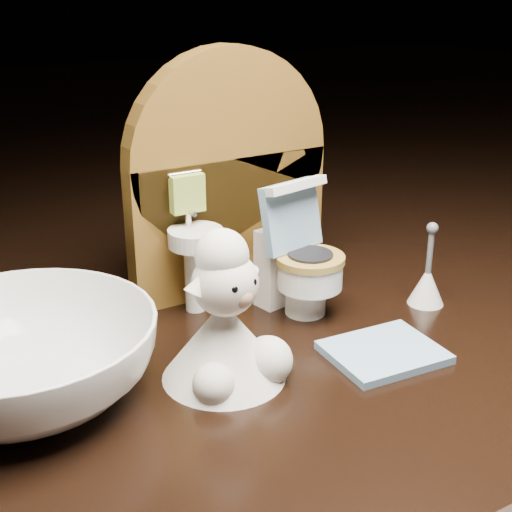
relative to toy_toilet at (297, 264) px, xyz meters
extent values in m
cube|color=black|center=(-0.02, -0.02, -0.08)|extent=(2.50, 2.50, 0.10)
cube|color=brown|center=(-0.02, 0.05, 0.01)|extent=(0.13, 0.02, 0.09)
cylinder|color=brown|center=(-0.02, 0.05, 0.06)|extent=(0.13, 0.02, 0.13)
cube|color=brown|center=(-0.02, 0.05, -0.03)|extent=(0.05, 0.04, 0.01)
cylinder|color=white|center=(-0.05, 0.03, -0.01)|extent=(0.01, 0.01, 0.04)
cylinder|color=white|center=(-0.05, 0.03, 0.02)|extent=(0.03, 0.03, 0.01)
cylinder|color=silver|center=(-0.05, 0.04, 0.03)|extent=(0.00, 0.00, 0.01)
cube|color=#95B043|center=(-0.05, 0.04, 0.04)|extent=(0.02, 0.01, 0.02)
cube|color=brown|center=(0.02, 0.04, 0.02)|extent=(0.02, 0.01, 0.02)
cylinder|color=beige|center=(0.02, 0.03, 0.02)|extent=(0.02, 0.02, 0.02)
cylinder|color=white|center=(0.00, -0.01, -0.02)|extent=(0.02, 0.02, 0.02)
cylinder|color=white|center=(0.00, -0.01, 0.00)|extent=(0.04, 0.04, 0.02)
cylinder|color=olive|center=(0.00, -0.01, 0.01)|extent=(0.04, 0.04, 0.00)
cube|color=white|center=(0.00, 0.01, -0.01)|extent=(0.03, 0.02, 0.05)
cube|color=#7BA2C3|center=(0.00, 0.01, 0.03)|extent=(0.04, 0.02, 0.04)
cube|color=white|center=(0.00, 0.00, 0.05)|extent=(0.04, 0.02, 0.01)
cylinder|color=#78AD1C|center=(0.01, 0.02, 0.02)|extent=(0.01, 0.01, 0.01)
cube|color=#7BA2C3|center=(0.01, -0.07, -0.03)|extent=(0.06, 0.05, 0.00)
cone|color=white|center=(0.07, -0.03, -0.02)|extent=(0.02, 0.02, 0.02)
cylinder|color=#59595B|center=(0.07, -0.03, 0.00)|extent=(0.00, 0.00, 0.03)
sphere|color=#59595B|center=(0.07, -0.03, 0.02)|extent=(0.01, 0.01, 0.01)
cone|color=silver|center=(-0.07, -0.05, -0.01)|extent=(0.06, 0.06, 0.04)
sphere|color=silver|center=(-0.06, -0.06, -0.02)|extent=(0.02, 0.02, 0.02)
sphere|color=silver|center=(-0.09, -0.06, -0.02)|extent=(0.02, 0.02, 0.02)
sphere|color=silver|center=(-0.07, -0.05, 0.02)|extent=(0.03, 0.03, 0.03)
sphere|color=tan|center=(-0.07, -0.06, 0.02)|extent=(0.01, 0.01, 0.01)
sphere|color=silver|center=(-0.07, -0.05, 0.04)|extent=(0.03, 0.03, 0.03)
cone|color=silver|center=(-0.09, -0.05, 0.03)|extent=(0.02, 0.01, 0.01)
cone|color=silver|center=(-0.06, -0.04, 0.03)|extent=(0.02, 0.01, 0.01)
sphere|color=black|center=(-0.08, -0.06, 0.03)|extent=(0.00, 0.00, 0.00)
sphere|color=black|center=(-0.07, -0.06, 0.03)|extent=(0.00, 0.00, 0.00)
imported|color=white|center=(-0.16, -0.01, -0.01)|extent=(0.15, 0.15, 0.04)
camera|label=1|loc=(-0.22, -0.32, 0.16)|focal=50.00mm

